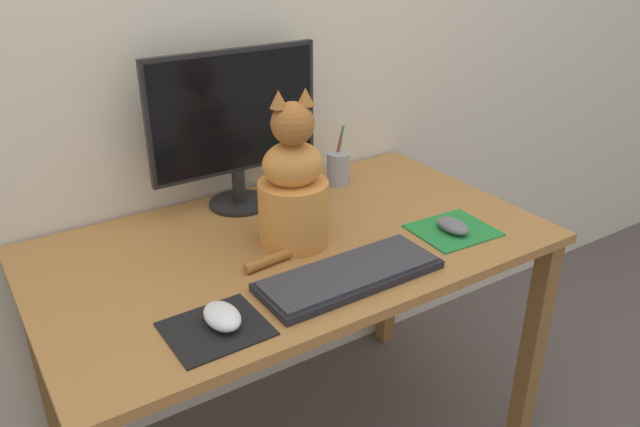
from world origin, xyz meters
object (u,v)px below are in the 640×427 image
Objects in this scene: keyboard at (350,275)px; cat at (292,189)px; computer_mouse_left at (222,316)px; pen_cup at (338,168)px; monitor at (235,122)px; computer_mouse_right at (453,226)px.

cat reaches higher than keyboard.
computer_mouse_left reaches higher than keyboard.
cat is at bearing -140.68° from pen_cup.
monitor is at bearing 105.80° from cat.
cat is (0.29, 0.22, 0.12)m from computer_mouse_left.
computer_mouse_left is at bearing -129.44° from cat.
keyboard is 0.35m from computer_mouse_right.
keyboard is 4.30× the size of computer_mouse_right.
computer_mouse_right is at bearing 6.26° from keyboard.
computer_mouse_right is 0.42m from cat.
computer_mouse_right is (0.35, 0.04, 0.01)m from keyboard.
computer_mouse_left is 0.27× the size of cat.
cat reaches higher than pen_cup.
pen_cup is (-0.06, 0.42, 0.03)m from computer_mouse_right.
computer_mouse_left is 1.05× the size of computer_mouse_right.
keyboard is 1.09× the size of cat.
computer_mouse_right is 0.43m from pen_cup.
monitor reaches higher than pen_cup.
cat is at bearing 94.31° from keyboard.
keyboard is 4.08× the size of computer_mouse_left.
computer_mouse_left is at bearing -119.75° from monitor.
cat reaches higher than computer_mouse_right.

